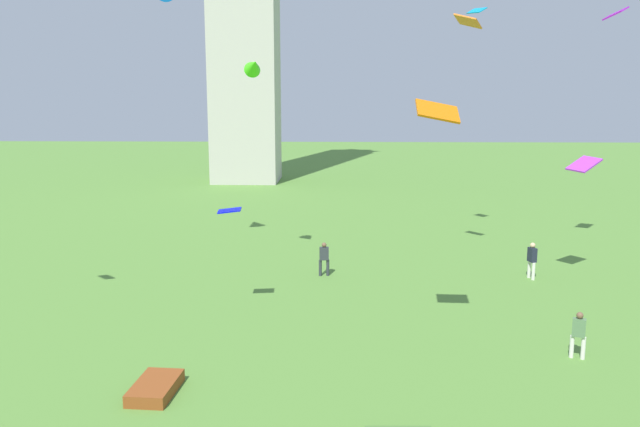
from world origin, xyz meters
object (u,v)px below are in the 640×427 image
object	(u,v)px
person_2	(579,332)
kite_flying_4	(477,11)
person_0	(324,257)
kite_bundle_1	(155,388)
kite_flying_5	(616,13)
person_1	(532,258)
kite_flying_0	(229,210)
kite_flying_1	(468,21)
kite_flying_6	(584,164)
kite_flying_8	(254,66)
kite_flying_7	(438,111)

from	to	relation	value
person_2	kite_flying_4	xyz separation A→B (m)	(-0.39, 16.92, 12.49)
person_0	kite_bundle_1	bearing A→B (deg)	-116.48
kite_flying_5	person_1	bearing A→B (deg)	167.81
person_1	kite_flying_0	world-z (taller)	kite_flying_0
kite_flying_0	kite_flying_1	xyz separation A→B (m)	(10.39, 7.16, 7.97)
kite_flying_0	kite_flying_4	bearing A→B (deg)	-136.95
kite_flying_1	kite_flying_5	xyz separation A→B (m)	(7.87, 2.30, 0.62)
kite_flying_6	kite_bundle_1	bearing A→B (deg)	-178.47
person_2	kite_flying_6	xyz separation A→B (m)	(3.32, 9.40, 4.66)
kite_flying_0	kite_flying_4	world-z (taller)	kite_flying_4
kite_flying_8	kite_flying_7	bearing A→B (deg)	-71.58
kite_flying_4	person_2	bearing A→B (deg)	147.41
person_0	kite_bundle_1	distance (m)	13.70
person_2	kite_flying_5	xyz separation A→B (m)	(5.94, 13.63, 11.90)
person_1	kite_flying_1	world-z (taller)	kite_flying_1
person_1	kite_flying_1	distance (m)	11.76
person_1	kite_flying_0	distance (m)	14.97
kite_flying_1	kite_flying_4	distance (m)	5.91
kite_flying_6	kite_bundle_1	size ratio (longest dim) A/B	0.86
person_0	kite_flying_5	bearing A→B (deg)	7.80
person_1	person_2	xyz separation A→B (m)	(-1.26, -9.61, -0.10)
kite_flying_7	kite_flying_5	bearing A→B (deg)	-134.98
kite_flying_7	kite_flying_8	world-z (taller)	kite_flying_8
kite_flying_0	kite_flying_4	distance (m)	19.72
kite_flying_1	kite_flying_4	bearing A→B (deg)	116.28
kite_flying_7	kite_flying_1	bearing A→B (deg)	-110.67
person_0	kite_flying_4	bearing A→B (deg)	33.62
person_1	kite_flying_4	distance (m)	14.48
person_1	kite_flying_4	size ratio (longest dim) A/B	1.56
person_1	kite_flying_4	world-z (taller)	kite_flying_4
kite_bundle_1	kite_flying_4	bearing A→B (deg)	56.99
kite_flying_1	kite_bundle_1	size ratio (longest dim) A/B	0.73
person_2	person_0	bearing A→B (deg)	152.71
kite_flying_7	kite_bundle_1	xyz separation A→B (m)	(-8.52, -3.50, -7.98)
kite_flying_6	kite_flying_7	xyz separation A→B (m)	(-8.15, -8.95, 2.59)
kite_flying_8	person_0	bearing A→B (deg)	-35.52
person_1	kite_flying_7	bearing A→B (deg)	-47.51
person_2	kite_flying_7	xyz separation A→B (m)	(-4.83, 0.46, 7.25)
kite_flying_1	kite_flying_8	distance (m)	10.46
kite_flying_7	kite_flying_4	bearing A→B (deg)	-110.81
kite_bundle_1	kite_flying_0	bearing A→B (deg)	81.77
kite_flying_1	kite_flying_8	bearing A→B (deg)	-136.63
kite_flying_4	kite_bundle_1	xyz separation A→B (m)	(-12.97, -19.96, -13.22)
person_2	kite_flying_6	size ratio (longest dim) A/B	0.94
kite_flying_1	kite_bundle_1	bearing A→B (deg)	-86.83
kite_flying_0	kite_flying_8	size ratio (longest dim) A/B	0.64
kite_bundle_1	kite_flying_1	bearing A→B (deg)	51.51
person_2	kite_bundle_1	bearing A→B (deg)	-146.06
kite_flying_0	kite_flying_7	world-z (taller)	kite_flying_7
person_2	kite_flying_8	size ratio (longest dim) A/B	1.09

